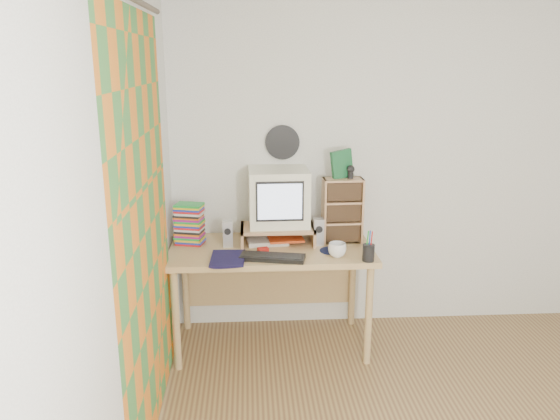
{
  "coord_description": "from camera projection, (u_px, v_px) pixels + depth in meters",
  "views": [
    {
      "loc": [
        -1.18,
        -2.2,
        2.0
      ],
      "look_at": [
        -0.97,
        1.33,
        1.03
      ],
      "focal_mm": 35.0,
      "sensor_mm": 36.0,
      "label": 1
    }
  ],
  "objects": [
    {
      "name": "left_wall",
      "position": [
        114.0,
        246.0,
        2.29
      ],
      "size": [
        0.0,
        3.5,
        3.5
      ],
      "primitive_type": "plane",
      "rotation": [
        1.57,
        0.0,
        1.57
      ],
      "color": "white",
      "rests_on": "floor"
    },
    {
      "name": "curtain",
      "position": [
        145.0,
        234.0,
        2.78
      ],
      "size": [
        0.0,
        2.2,
        2.2
      ],
      "primitive_type": "plane",
      "rotation": [
        1.57,
        0.0,
        1.57
      ],
      "color": "orange",
      "rests_on": "left_wall"
    },
    {
      "name": "pen_cup",
      "position": [
        369.0,
        250.0,
        3.51
      ],
      "size": [
        0.08,
        0.08,
        0.16
      ],
      "primitive_type": null,
      "rotation": [
        0.0,
        0.0,
        -0.09
      ],
      "color": "black",
      "rests_on": "desk"
    },
    {
      "name": "diary",
      "position": [
        211.0,
        257.0,
        3.53
      ],
      "size": [
        0.27,
        0.21,
        0.05
      ],
      "primitive_type": "imported",
      "rotation": [
        0.0,
        0.0,
        -0.03
      ],
      "color": "#120F37",
      "rests_on": "desk"
    },
    {
      "name": "wall_disc",
      "position": [
        282.0,
        142.0,
        3.95
      ],
      "size": [
        0.25,
        0.02,
        0.25
      ],
      "primitive_type": "cylinder",
      "rotation": [
        1.57,
        0.0,
        0.0
      ],
      "color": "black",
      "rests_on": "back_wall"
    },
    {
      "name": "back_wall",
      "position": [
        406.0,
        165.0,
        4.07
      ],
      "size": [
        3.5,
        0.0,
        3.5
      ],
      "primitive_type": "plane",
      "rotation": [
        1.57,
        0.0,
        0.0
      ],
      "color": "white",
      "rests_on": "floor"
    },
    {
      "name": "game_box",
      "position": [
        342.0,
        164.0,
        3.78
      ],
      "size": [
        0.15,
        0.08,
        0.2
      ],
      "primitive_type": "cube",
      "rotation": [
        0.0,
        0.0,
        0.35
      ],
      "color": "#1B5E33",
      "rests_on": "cd_rack"
    },
    {
      "name": "mousepad",
      "position": [
        332.0,
        251.0,
        3.72
      ],
      "size": [
        0.19,
        0.19,
        0.0
      ],
      "primitive_type": "cylinder",
      "rotation": [
        0.0,
        0.0,
        -0.09
      ],
      "color": "#0F0F34",
      "rests_on": "desk"
    },
    {
      "name": "desk",
      "position": [
        271.0,
        262.0,
        3.89
      ],
      "size": [
        1.4,
        0.7,
        0.75
      ],
      "color": "tan",
      "rests_on": "floor"
    },
    {
      "name": "mug",
      "position": [
        337.0,
        250.0,
        3.6
      ],
      "size": [
        0.15,
        0.15,
        0.09
      ],
      "primitive_type": "imported",
      "rotation": [
        0.0,
        0.0,
        0.34
      ],
      "color": "white",
      "rests_on": "desk"
    },
    {
      "name": "crt_monitor",
      "position": [
        279.0,
        197.0,
        3.85
      ],
      "size": [
        0.43,
        0.43,
        0.4
      ],
      "primitive_type": "cube",
      "rotation": [
        0.0,
        0.0,
        0.02
      ],
      "color": "white",
      "rests_on": "monitor_riser"
    },
    {
      "name": "keyboard",
      "position": [
        273.0,
        257.0,
        3.55
      ],
      "size": [
        0.44,
        0.23,
        0.03
      ],
      "primitive_type": "cube",
      "rotation": [
        0.0,
        0.0,
        -0.21
      ],
      "color": "black",
      "rests_on": "desk"
    },
    {
      "name": "monitor_riser",
      "position": [
        277.0,
        230.0,
        3.86
      ],
      "size": [
        0.52,
        0.3,
        0.12
      ],
      "color": "tan",
      "rests_on": "desk"
    },
    {
      "name": "cd_rack",
      "position": [
        342.0,
        211.0,
        3.85
      ],
      "size": [
        0.28,
        0.16,
        0.46
      ],
      "primitive_type": "cube",
      "rotation": [
        0.0,
        0.0,
        0.03
      ],
      "color": "tan",
      "rests_on": "desk"
    },
    {
      "name": "red_box",
      "position": [
        263.0,
        250.0,
        3.68
      ],
      "size": [
        0.08,
        0.06,
        0.04
      ],
      "primitive_type": "cube",
      "rotation": [
        0.0,
        0.0,
        0.29
      ],
      "color": "#B41A13",
      "rests_on": "desk"
    },
    {
      "name": "webcam",
      "position": [
        351.0,
        172.0,
        3.78
      ],
      "size": [
        0.06,
        0.06,
        0.09
      ],
      "primitive_type": null,
      "rotation": [
        0.0,
        0.0,
        -0.09
      ],
      "color": "black",
      "rests_on": "cd_rack"
    },
    {
      "name": "speaker_left",
      "position": [
        228.0,
        234.0,
        3.79
      ],
      "size": [
        0.07,
        0.07,
        0.18
      ],
      "primitive_type": "cube",
      "rotation": [
        0.0,
        0.0,
        0.04
      ],
      "color": "#B1B0B5",
      "rests_on": "desk"
    },
    {
      "name": "papers",
      "position": [
        274.0,
        240.0,
        3.89
      ],
      "size": [
        0.3,
        0.23,
        0.04
      ],
      "primitive_type": null,
      "rotation": [
        0.0,
        0.0,
        0.1
      ],
      "color": "silver",
      "rests_on": "desk"
    },
    {
      "name": "dvd_stack",
      "position": [
        190.0,
        226.0,
        3.83
      ],
      "size": [
        0.21,
        0.17,
        0.26
      ],
      "primitive_type": null,
      "rotation": [
        0.0,
        0.0,
        -0.24
      ],
      "color": "brown",
      "rests_on": "desk"
    },
    {
      "name": "speaker_right",
      "position": [
        318.0,
        232.0,
        3.82
      ],
      "size": [
        0.07,
        0.07,
        0.19
      ],
      "primitive_type": "cube",
      "rotation": [
        0.0,
        0.0,
        0.01
      ],
      "color": "#B1B0B5",
      "rests_on": "desk"
    }
  ]
}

